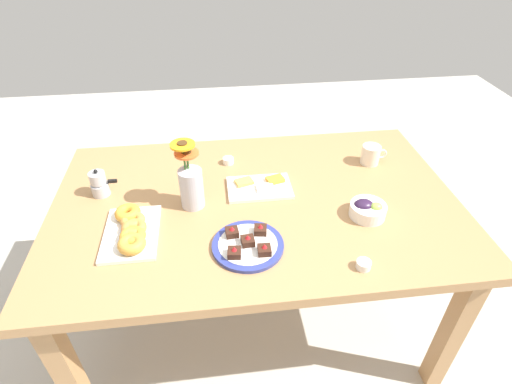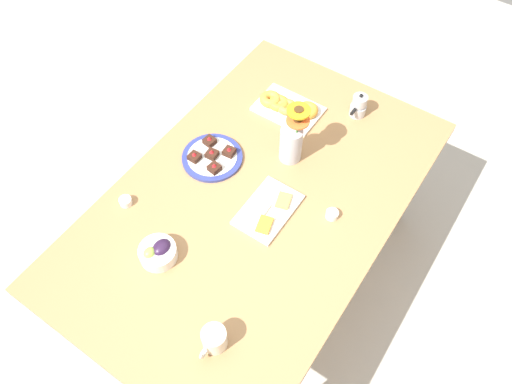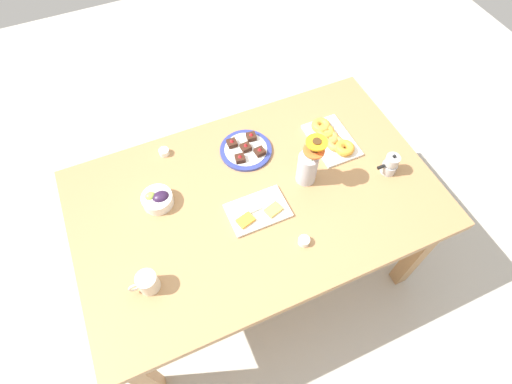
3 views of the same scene
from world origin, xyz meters
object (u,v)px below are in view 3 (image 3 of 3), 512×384
object	(u,v)px
croissant_platter	(331,138)
dessert_plate	(246,150)
jam_cup_honey	(304,241)
moka_pot	(390,165)
cheese_platter	(258,211)
dining_table	(256,207)
jam_cup_berry	(164,152)
coffee_mug	(147,282)
grape_bowl	(158,199)
flower_vase	(308,166)

from	to	relation	value
croissant_platter	dessert_plate	bearing A→B (deg)	-15.37
jam_cup_honey	moka_pot	xyz separation A→B (m)	(-0.52, -0.17, 0.03)
jam_cup_honey	cheese_platter	bearing A→B (deg)	-60.95
dining_table	dessert_plate	distance (m)	0.28
jam_cup_berry	coffee_mug	bearing A→B (deg)	68.37
dining_table	cheese_platter	size ratio (longest dim) A/B	6.15
cheese_platter	dessert_plate	bearing A→B (deg)	-104.43
grape_bowl	dessert_plate	distance (m)	0.48
coffee_mug	flower_vase	size ratio (longest dim) A/B	0.43
jam_cup_honey	jam_cup_berry	world-z (taller)	same
croissant_platter	dining_table	bearing A→B (deg)	17.61
jam_cup_berry	flower_vase	size ratio (longest dim) A/B	0.18
coffee_mug	jam_cup_berry	size ratio (longest dim) A/B	2.42
coffee_mug	jam_cup_honey	xyz separation A→B (m)	(-0.63, 0.07, -0.03)
cheese_platter	croissant_platter	xyz separation A→B (m)	(-0.49, -0.22, 0.01)
coffee_mug	cheese_platter	world-z (taller)	coffee_mug
coffee_mug	croissant_platter	distance (m)	1.06
flower_vase	croissant_platter	bearing A→B (deg)	-145.49
dining_table	flower_vase	distance (m)	0.31
dining_table	croissant_platter	world-z (taller)	croissant_platter
dining_table	jam_cup_berry	xyz separation A→B (m)	(0.30, -0.40, 0.10)
dining_table	jam_cup_honey	size ratio (longest dim) A/B	33.33
dessert_plate	flower_vase	xyz separation A→B (m)	(-0.19, 0.26, 0.09)
cheese_platter	grape_bowl	bearing A→B (deg)	-30.09
coffee_mug	jam_cup_berry	distance (m)	0.65
jam_cup_honey	dessert_plate	world-z (taller)	dessert_plate
coffee_mug	dessert_plate	xyz separation A→B (m)	(-0.60, -0.47, -0.03)
dining_table	moka_pot	distance (m)	0.64
coffee_mug	flower_vase	xyz separation A→B (m)	(-0.79, -0.21, 0.05)
dessert_plate	dining_table	bearing A→B (deg)	76.87
jam_cup_berry	dining_table	bearing A→B (deg)	127.19
dining_table	moka_pot	world-z (taller)	moka_pot
dining_table	dessert_plate	xyz separation A→B (m)	(-0.06, -0.26, 0.10)
grape_bowl	moka_pot	xyz separation A→B (m)	(-1.02, 0.26, 0.02)
jam_cup_berry	dessert_plate	xyz separation A→B (m)	(-0.36, 0.14, -0.00)
dining_table	grape_bowl	bearing A→B (deg)	-19.76
grape_bowl	jam_cup_berry	size ratio (longest dim) A/B	2.82
dining_table	jam_cup_berry	size ratio (longest dim) A/B	33.33
croissant_platter	jam_cup_honey	world-z (taller)	croissant_platter
cheese_platter	croissant_platter	size ratio (longest dim) A/B	0.91
coffee_mug	croissant_platter	world-z (taller)	coffee_mug
grape_bowl	croissant_platter	world-z (taller)	grape_bowl
grape_bowl	dessert_plate	world-z (taller)	grape_bowl
jam_cup_honey	flower_vase	size ratio (longest dim) A/B	0.18
jam_cup_berry	flower_vase	world-z (taller)	flower_vase
cheese_platter	croissant_platter	bearing A→B (deg)	-155.63
cheese_platter	moka_pot	distance (m)	0.64
moka_pot	flower_vase	bearing A→B (deg)	-17.30
cheese_platter	flower_vase	distance (m)	0.30
flower_vase	moka_pot	world-z (taller)	flower_vase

